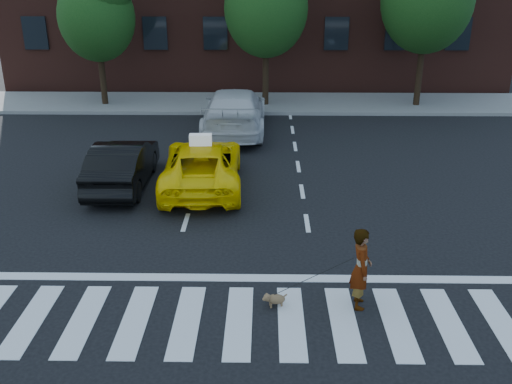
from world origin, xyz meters
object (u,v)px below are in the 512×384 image
(black_sedan, at_px, (122,164))
(white_suv, at_px, (234,111))
(woman, at_px, (361,268))
(taxi, at_px, (202,165))
(tree_left, at_px, (96,8))
(dog, at_px, (274,299))

(black_sedan, xyz_separation_m, white_suv, (3.08, 5.93, 0.15))
(woman, bearing_deg, taxi, 32.47)
(tree_left, xyz_separation_m, woman, (9.33, -16.40, -3.59))
(taxi, xyz_separation_m, woman, (3.76, -6.40, 0.16))
(taxi, height_order, dog, taxi)
(dog, bearing_deg, white_suv, 85.01)
(tree_left, distance_m, black_sedan, 11.13)
(tree_left, xyz_separation_m, taxi, (5.57, -10.00, -3.75))
(tree_left, relative_size, black_sedan, 1.52)
(black_sedan, height_order, dog, black_sedan)
(black_sedan, bearing_deg, woman, 133.37)
(woman, bearing_deg, white_suv, 16.10)
(white_suv, bearing_deg, woman, 104.26)
(taxi, relative_size, black_sedan, 1.16)
(black_sedan, distance_m, dog, 7.89)
(white_suv, distance_m, dog, 12.50)
(white_suv, relative_size, woman, 3.50)
(black_sedan, height_order, woman, woman)
(taxi, height_order, woman, woman)
(white_suv, height_order, dog, white_suv)
(tree_left, bearing_deg, taxi, -60.89)
(black_sedan, xyz_separation_m, woman, (6.18, -6.40, 0.14))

